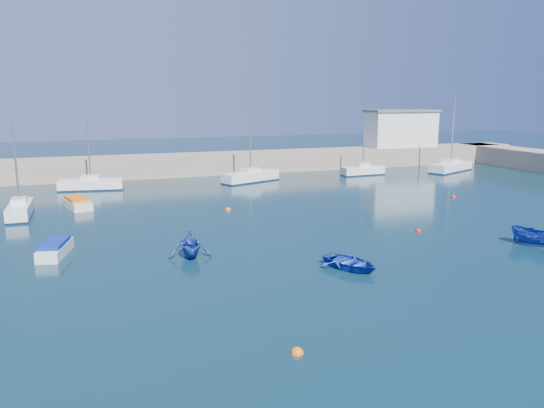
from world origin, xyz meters
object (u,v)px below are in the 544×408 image
object	(u,v)px
sailboat_6	(251,176)
motorboat_2	(77,203)
sailboat_7	(363,170)
sailboat_5	(91,184)
dinghy_center	(350,263)
dinghy_right	(536,237)
sailboat_3	(20,209)
motorboat_1	(55,249)
harbor_office	(401,129)
sailboat_8	(451,167)
dinghy_left	(190,244)

from	to	relation	value
sailboat_6	motorboat_2	xyz separation A→B (m)	(-18.91, -8.93, -0.21)
sailboat_6	sailboat_7	distance (m)	14.97
sailboat_5	dinghy_center	world-z (taller)	sailboat_5
sailboat_7	dinghy_right	world-z (taller)	sailboat_7
sailboat_7	dinghy_center	bearing A→B (deg)	146.77
motorboat_2	sailboat_6	bearing A→B (deg)	11.00
sailboat_3	dinghy_center	world-z (taller)	sailboat_3
sailboat_6	dinghy_center	distance (m)	32.69
sailboat_5	motorboat_2	distance (m)	9.42
motorboat_1	dinghy_center	xyz separation A→B (m)	(15.90, -8.48, -0.07)
dinghy_center	dinghy_right	distance (m)	13.71
motorboat_2	sailboat_3	bearing A→B (deg)	-165.50
dinghy_center	motorboat_1	bearing A→B (deg)	128.78
sailboat_6	dinghy_right	distance (m)	33.60
harbor_office	dinghy_center	xyz separation A→B (m)	(-29.62, -40.71, -4.74)
motorboat_2	dinghy_right	bearing A→B (deg)	-53.64
motorboat_2	dinghy_right	distance (m)	36.73
motorboat_1	dinghy_center	world-z (taller)	motorboat_1
sailboat_3	sailboat_5	bearing A→B (deg)	64.39
sailboat_8	dinghy_right	world-z (taller)	sailboat_8
sailboat_3	sailboat_6	xyz separation A→B (m)	(23.26, 11.31, 0.02)
motorboat_2	dinghy_center	distance (m)	27.69
harbor_office	dinghy_left	size ratio (longest dim) A/B	3.31
sailboat_3	dinghy_center	xyz separation A→B (m)	(19.03, -21.10, -0.26)
sailboat_3	dinghy_center	size ratio (longest dim) A/B	2.22
motorboat_1	motorboat_2	distance (m)	15.05
sailboat_7	motorboat_2	size ratio (longest dim) A/B	1.56
sailboat_6	sailboat_8	xyz separation A→B (m)	(27.58, -0.45, -0.02)
dinghy_center	motorboat_2	bearing A→B (deg)	98.87
dinghy_left	dinghy_right	size ratio (longest dim) A/B	0.94
sailboat_5	motorboat_2	bearing A→B (deg)	-179.85
sailboat_5	dinghy_right	size ratio (longest dim) A/B	2.69
dinghy_right	sailboat_8	bearing A→B (deg)	35.77
sailboat_6	dinghy_left	bearing A→B (deg)	132.87
sailboat_7	motorboat_2	distance (m)	35.17
motorboat_2	dinghy_left	distance (m)	19.22
sailboat_8	dinghy_center	world-z (taller)	sailboat_8
sailboat_5	motorboat_2	world-z (taller)	sailboat_5
dinghy_left	sailboat_8	bearing A→B (deg)	38.68
sailboat_8	dinghy_left	size ratio (longest dim) A/B	3.35
sailboat_3	sailboat_8	size ratio (longest dim) A/B	0.77
sailboat_8	dinghy_right	distance (m)	36.57
harbor_office	sailboat_7	xyz separation A→B (m)	(-10.43, -7.79, -4.50)
dinghy_left	dinghy_right	distance (m)	22.44
sailboat_6	motorboat_1	world-z (taller)	sailboat_6
sailboat_5	harbor_office	bearing A→B (deg)	-71.06
sailboat_3	sailboat_7	size ratio (longest dim) A/B	1.04
sailboat_3	sailboat_7	bearing A→B (deg)	17.60
dinghy_right	sailboat_3	bearing A→B (deg)	122.86
harbor_office	dinghy_right	size ratio (longest dim) A/B	3.11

